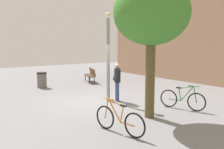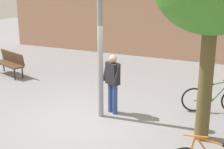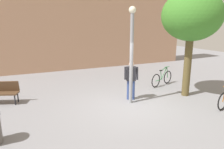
# 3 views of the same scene
# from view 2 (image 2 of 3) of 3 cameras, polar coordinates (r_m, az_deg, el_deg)

# --- Properties ---
(ground_plane) EXTENTS (36.00, 36.00, 0.00)m
(ground_plane) POSITION_cam_2_polar(r_m,az_deg,el_deg) (9.09, -3.47, -7.67)
(ground_plane) COLOR gray
(lamppost) EXTENTS (0.28, 0.28, 3.87)m
(lamppost) POSITION_cam_2_polar(r_m,az_deg,el_deg) (8.67, -2.04, 6.67)
(lamppost) COLOR gray
(lamppost) RESTS_ON ground_plane
(person_by_lamppost) EXTENTS (0.63, 0.47, 1.67)m
(person_by_lamppost) POSITION_cam_2_polar(r_m,az_deg,el_deg) (9.19, 0.11, -0.95)
(person_by_lamppost) COLOR #334784
(person_by_lamppost) RESTS_ON ground_plane
(park_bench) EXTENTS (1.66, 1.00, 0.92)m
(park_bench) POSITION_cam_2_polar(r_m,az_deg,el_deg) (13.56, -16.99, 2.15)
(park_bench) COLOR #513823
(park_bench) RESTS_ON ground_plane
(bicycle_green) EXTENTS (1.73, 0.64, 0.97)m
(bicycle_green) POSITION_cam_2_polar(r_m,az_deg,el_deg) (9.84, 17.05, -4.09)
(bicycle_green) COLOR black
(bicycle_green) RESTS_ON ground_plane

